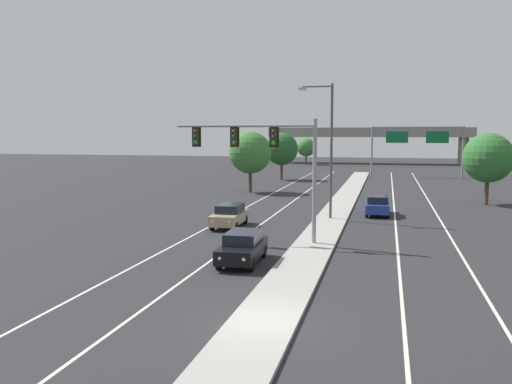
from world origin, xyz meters
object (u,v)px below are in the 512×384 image
at_px(overhead_signal_mast, 265,151).
at_px(highway_sign_gantry, 417,135).
at_px(tree_far_left_a, 250,153).
at_px(tree_far_right_b, 488,158).
at_px(car_oncoming_tan, 229,215).
at_px(car_receding_blue, 378,205).
at_px(street_lamp_median, 328,143).
at_px(car_oncoming_black, 243,247).
at_px(tree_far_left_c, 306,147).
at_px(tree_far_left_b, 282,149).

bearing_deg(overhead_signal_mast, highway_sign_gantry, 78.06).
xyz_separation_m(tree_far_left_a, tree_far_right_b, (23.53, -5.02, -0.12)).
distance_m(car_oncoming_tan, car_receding_blue, 12.79).
bearing_deg(tree_far_right_b, tree_far_left_a, 167.96).
bearing_deg(car_receding_blue, highway_sign_gantry, 83.10).
distance_m(street_lamp_median, car_oncoming_tan, 9.30).
xyz_separation_m(car_oncoming_tan, tree_far_left_a, (-4.03, 21.92, 3.57)).
bearing_deg(tree_far_left_a, car_oncoming_tan, -79.59).
height_order(street_lamp_median, car_oncoming_tan, street_lamp_median).
xyz_separation_m(street_lamp_median, highway_sign_gantry, (8.49, 43.45, 0.37)).
xyz_separation_m(car_oncoming_black, tree_far_right_b, (15.88, 26.93, 3.45)).
height_order(car_oncoming_black, car_oncoming_tan, same).
height_order(car_receding_blue, tree_far_left_a, tree_far_left_a).
distance_m(car_oncoming_black, tree_far_right_b, 31.45).
distance_m(car_receding_blue, tree_far_right_b, 13.48).
xyz_separation_m(street_lamp_median, tree_far_right_b, (13.19, 12.22, -1.52)).
height_order(car_oncoming_black, highway_sign_gantry, highway_sign_gantry).
height_order(car_oncoming_black, tree_far_left_c, tree_far_left_c).
xyz_separation_m(car_oncoming_black, car_receding_blue, (6.32, 18.07, 0.00)).
bearing_deg(tree_far_right_b, tree_far_left_b, 136.93).
xyz_separation_m(car_receding_blue, tree_far_right_b, (9.56, 8.86, 3.45)).
height_order(car_oncoming_tan, tree_far_left_c, tree_far_left_c).
height_order(tree_far_left_b, tree_far_right_b, tree_far_left_b).
bearing_deg(tree_far_right_b, car_oncoming_tan, -139.09).
bearing_deg(tree_far_left_a, street_lamp_median, -59.05).
distance_m(car_receding_blue, tree_far_left_c, 69.24).
distance_m(car_oncoming_black, highway_sign_gantry, 59.46).
distance_m(car_oncoming_tan, tree_far_left_c, 75.70).
bearing_deg(car_receding_blue, overhead_signal_mast, -116.24).
bearing_deg(street_lamp_median, tree_far_right_b, 42.82).
height_order(overhead_signal_mast, street_lamp_median, street_lamp_median).
bearing_deg(tree_far_right_b, car_oncoming_black, -120.53).
height_order(street_lamp_median, highway_sign_gantry, street_lamp_median).
height_order(car_receding_blue, highway_sign_gantry, highway_sign_gantry).
distance_m(tree_far_left_a, tree_far_right_b, 24.06).
height_order(car_oncoming_tan, car_receding_blue, same).
height_order(overhead_signal_mast, car_oncoming_tan, overhead_signal_mast).
distance_m(highway_sign_gantry, tree_far_right_b, 31.63).
bearing_deg(car_oncoming_black, tree_far_left_b, 98.60).
relative_size(overhead_signal_mast, tree_far_left_a, 1.26).
relative_size(car_receding_blue, tree_far_left_c, 0.81).
relative_size(car_receding_blue, tree_far_left_a, 0.67).
xyz_separation_m(street_lamp_median, tree_far_left_b, (-10.04, 33.94, -1.49)).
bearing_deg(street_lamp_median, tree_far_left_b, 106.48).
bearing_deg(tree_far_left_a, tree_far_left_b, 88.98).
relative_size(tree_far_left_a, tree_far_right_b, 1.03).
relative_size(car_oncoming_black, car_oncoming_tan, 1.00).
height_order(tree_far_left_c, tree_far_right_b, tree_far_right_b).
distance_m(highway_sign_gantry, tree_far_left_c, 34.22).
height_order(car_oncoming_black, tree_far_right_b, tree_far_right_b).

